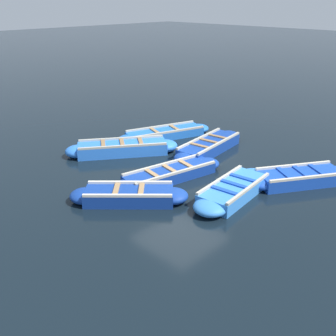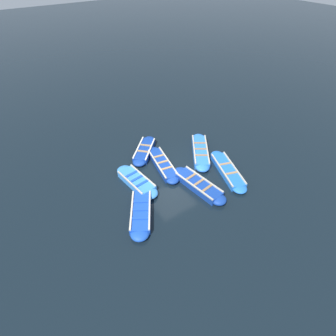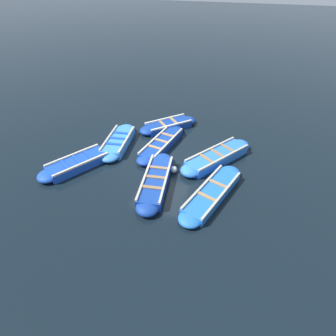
% 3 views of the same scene
% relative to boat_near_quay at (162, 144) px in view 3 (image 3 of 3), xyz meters
% --- Properties ---
extents(ground_plane, '(120.00, 120.00, 0.00)m').
position_rel_boat_near_quay_xyz_m(ground_plane, '(0.67, 0.16, -0.17)').
color(ground_plane, black).
extents(boat_near_quay, '(3.75, 1.42, 0.39)m').
position_rel_boat_near_quay_xyz_m(boat_near_quay, '(0.00, 0.00, 0.00)').
color(boat_near_quay, navy).
rests_on(boat_near_quay, ground).
extents(boat_centre, '(3.91, 2.01, 0.38)m').
position_rel_boat_near_quay_xyz_m(boat_centre, '(2.62, 2.84, -0.01)').
color(boat_centre, blue).
rests_on(boat_centre, ground).
extents(boat_end_of_row, '(3.36, 1.26, 0.42)m').
position_rel_boat_near_quay_xyz_m(boat_end_of_row, '(0.45, -2.02, 0.01)').
color(boat_end_of_row, '#3884E0').
rests_on(boat_end_of_row, ground).
extents(boat_outer_left, '(2.79, 2.82, 0.42)m').
position_rel_boat_near_quay_xyz_m(boat_outer_left, '(-1.78, -0.22, 0.01)').
color(boat_outer_left, navy).
rests_on(boat_outer_left, ground).
extents(boat_bow_out, '(3.35, 2.54, 0.42)m').
position_rel_boat_near_quay_xyz_m(boat_bow_out, '(2.50, -2.92, 0.01)').
color(boat_bow_out, '#1947B7').
rests_on(boat_bow_out, ground).
extents(boat_outer_right, '(3.75, 1.31, 0.45)m').
position_rel_boat_near_quay_xyz_m(boat_outer_right, '(2.63, 0.64, 0.03)').
color(boat_outer_right, navy).
rests_on(boat_outer_right, ground).
extents(boat_far_corner, '(3.68, 2.92, 0.46)m').
position_rel_boat_near_quay_xyz_m(boat_far_corner, '(0.33, 2.66, 0.04)').
color(boat_far_corner, blue).
rests_on(boat_far_corner, ground).
extents(buoy_orange_near, '(0.28, 0.28, 0.28)m').
position_rel_boat_near_quay_xyz_m(buoy_orange_near, '(1.66, 1.08, -0.03)').
color(buoy_orange_near, silver).
rests_on(buoy_orange_near, ground).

